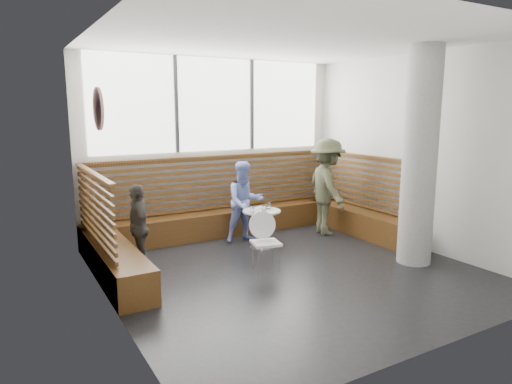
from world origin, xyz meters
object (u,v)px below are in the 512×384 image
concrete_column (420,157)px  child_back (245,202)px  adult_man (327,187)px  cafe_table (262,221)px  child_left (138,227)px  cafe_chair (264,237)px

concrete_column → child_back: concrete_column is taller
concrete_column → adult_man: 2.07m
cafe_table → child_left: bearing=178.8°
cafe_chair → child_back: 1.48m
concrete_column → adult_man: bearing=94.2°
cafe_table → adult_man: (1.51, 0.18, 0.42)m
child_back → cafe_chair: bearing=-100.8°
adult_man → child_left: adult_man is taller
concrete_column → cafe_chair: concrete_column is taller
child_left → cafe_chair: bearing=63.7°
cafe_chair → child_left: 1.81m
cafe_table → child_left: 2.05m
cafe_chair → child_back: child_back is taller
cafe_chair → adult_man: bearing=40.5°
cafe_table → concrete_column: bearing=-46.8°
concrete_column → child_back: (-1.69, 2.26, -0.89)m
cafe_table → child_back: child_back is taller
concrete_column → cafe_table: concrete_column is taller
cafe_chair → child_left: child_left is taller
child_back → adult_man: bearing=-4.6°
adult_man → child_back: size_ratio=1.26×
child_left → child_back: bearing=107.8°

